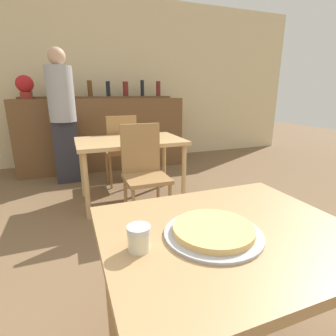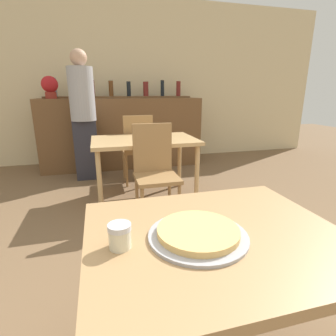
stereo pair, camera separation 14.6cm
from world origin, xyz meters
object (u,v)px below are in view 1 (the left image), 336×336
object	(u,v)px
potted_plant	(25,86)
chair_far_side_front	(144,167)
cheese_shaker	(139,238)
chair_far_side_back	(121,146)
person_standing	(63,113)
pizza_tray	(213,231)

from	to	relation	value
potted_plant	chair_far_side_front	bearing A→B (deg)	-60.70
cheese_shaker	potted_plant	world-z (taller)	potted_plant
chair_far_side_front	cheese_shaker	size ratio (longest dim) A/B	10.97
chair_far_side_back	cheese_shaker	xyz separation A→B (m)	(-0.45, -2.66, 0.23)
chair_far_side_front	potted_plant	bearing A→B (deg)	119.30
cheese_shaker	person_standing	xyz separation A→B (m)	(-0.23, 3.08, 0.20)
chair_far_side_back	potted_plant	size ratio (longest dim) A/B	2.89
chair_far_side_front	potted_plant	distance (m)	2.47
pizza_tray	cheese_shaker	distance (m)	0.28
person_standing	chair_far_side_back	bearing A→B (deg)	-31.64
pizza_tray	cheese_shaker	bearing A→B (deg)	178.46
pizza_tray	person_standing	world-z (taller)	person_standing
chair_far_side_front	potted_plant	xyz separation A→B (m)	(-1.15, 2.05, 0.78)
chair_far_side_back	pizza_tray	world-z (taller)	chair_far_side_back
pizza_tray	cheese_shaker	world-z (taller)	cheese_shaker
cheese_shaker	potted_plant	bearing A→B (deg)	100.87
chair_far_side_front	potted_plant	size ratio (longest dim) A/B	2.89
pizza_tray	cheese_shaker	xyz separation A→B (m)	(-0.28, 0.01, 0.03)
chair_far_side_front	pizza_tray	size ratio (longest dim) A/B	2.61
potted_plant	pizza_tray	bearing A→B (deg)	-74.97
person_standing	chair_far_side_front	bearing A→B (deg)	-65.81
cheese_shaker	chair_far_side_front	bearing A→B (deg)	73.79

